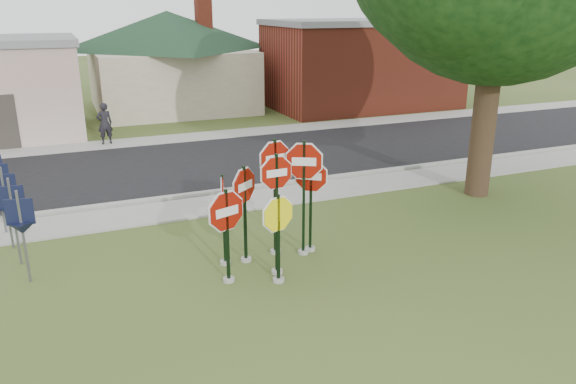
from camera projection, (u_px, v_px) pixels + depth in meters
name	position (u px, v px, depth m)	size (l,w,h in m)	color
ground	(297.00, 290.00, 11.36)	(120.00, 120.00, 0.00)	#374F1D
sidewalk_near	(221.00, 204.00, 16.17)	(60.00, 1.60, 0.06)	gray
road	(186.00, 165.00, 20.11)	(60.00, 7.00, 0.04)	black
sidewalk_far	(163.00, 140.00, 23.87)	(60.00, 1.60, 0.06)	gray
curb	(212.00, 193.00, 17.03)	(60.00, 0.20, 0.14)	gray
stop_sign_center	(277.00, 199.00, 11.54)	(0.98, 0.24, 2.75)	gray
stop_sign_yellow	(278.00, 229.00, 11.34)	(1.01, 0.29, 2.02)	gray
stop_sign_left	(227.00, 224.00, 11.31)	(1.12, 0.40, 2.15)	gray
stop_sign_right	(304.00, 180.00, 12.47)	(1.04, 0.56, 2.80)	gray
stop_sign_back_right	(275.00, 180.00, 12.49)	(1.06, 0.24, 2.82)	gray
stop_sign_back_left	(245.00, 201.00, 12.20)	(0.90, 0.68, 2.34)	gray
stop_sign_far_right	(311.00, 193.00, 12.75)	(0.87, 0.60, 2.35)	gray
stop_sign_far_left	(223.00, 208.00, 12.09)	(0.36, 1.10, 2.21)	gray
route_sign_row	(5.00, 199.00, 12.94)	(1.43, 4.63, 2.00)	#59595E
building_house	(168.00, 41.00, 30.19)	(11.60, 11.60, 6.20)	beige
building_brick	(362.00, 63.00, 31.18)	(10.20, 6.20, 4.75)	maroon
bg_tree_right	(433.00, 4.00, 40.40)	(5.60, 5.60, 8.40)	black
pedestrian	(105.00, 123.00, 22.82)	(0.62, 0.41, 1.69)	black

